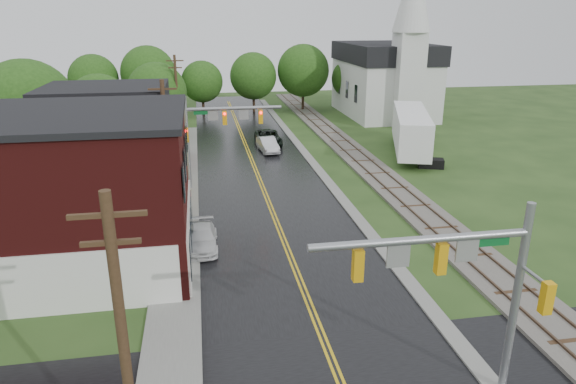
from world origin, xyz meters
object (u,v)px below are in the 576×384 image
object	(u,v)px
traffic_signal_near	(461,272)
sedan_silver	(268,145)
brick_building	(48,193)
pickup_white	(202,238)
utility_pole_a	(124,349)
tree_left_e	(158,94)
tree_left_c	(101,107)
semi_trailer	(411,129)
church	(387,72)
traffic_signal_far	(215,125)
utility_pole_c	(177,97)
tree_left_b	(30,110)
suv_dark	(268,138)

from	to	relation	value
traffic_signal_near	sedan_silver	size ratio (longest dim) A/B	1.70
traffic_signal_near	sedan_silver	world-z (taller)	traffic_signal_near
brick_building	pickup_white	world-z (taller)	brick_building
utility_pole_a	tree_left_e	size ratio (longest dim) A/B	1.10
tree_left_c	sedan_silver	size ratio (longest dim) A/B	1.77
pickup_white	semi_trailer	size ratio (longest dim) A/B	0.31
church	tree_left_e	size ratio (longest dim) A/B	2.45
traffic_signal_far	tree_left_c	xyz separation A→B (m)	(-10.38, 12.90, -0.46)
brick_building	tree_left_e	xyz separation A→B (m)	(3.64, 30.90, 0.66)
utility_pole_c	tree_left_c	xyz separation A→B (m)	(-7.05, -4.10, -0.21)
tree_left_b	suv_dark	size ratio (longest dim) A/B	1.80
tree_left_b	semi_trailer	size ratio (longest dim) A/B	0.72
pickup_white	tree_left_b	bearing A→B (deg)	129.56
brick_building	church	size ratio (longest dim) A/B	0.71
church	sedan_silver	size ratio (longest dim) A/B	4.62
tree_left_e	sedan_silver	bearing A→B (deg)	-38.08
semi_trailer	tree_left_c	bearing A→B (deg)	169.22
tree_left_c	semi_trailer	size ratio (longest dim) A/B	0.57
tree_left_b	semi_trailer	distance (m)	33.54
tree_left_b	tree_left_e	distance (m)	16.67
traffic_signal_far	tree_left_e	size ratio (longest dim) A/B	0.90
church	tree_left_e	world-z (taller)	church
traffic_signal_far	pickup_white	xyz separation A→B (m)	(-1.33, -11.04, -4.37)
church	tree_left_c	bearing A→B (deg)	-157.76
brick_building	pickup_white	size ratio (longest dim) A/B	3.45
tree_left_b	tree_left_c	distance (m)	9.03
tree_left_c	suv_dark	distance (m)	16.63
brick_building	semi_trailer	distance (m)	34.00
semi_trailer	pickup_white	bearing A→B (deg)	-137.80
traffic_signal_far	semi_trailer	distance (m)	20.44
utility_pole_a	tree_left_e	world-z (taller)	utility_pole_a
tree_left_c	tree_left_e	size ratio (longest dim) A/B	0.94
traffic_signal_near	tree_left_e	size ratio (longest dim) A/B	0.90
traffic_signal_far	tree_left_e	distance (m)	19.65
brick_building	tree_left_c	distance (m)	24.94
brick_building	utility_pole_a	xyz separation A→B (m)	(5.68, -15.00, 0.57)
traffic_signal_far	utility_pole_c	xyz separation A→B (m)	(-3.33, 17.00, -0.25)
utility_pole_c	pickup_white	xyz separation A→B (m)	(2.00, -28.04, -4.12)
church	tree_left_b	size ratio (longest dim) A/B	2.06
traffic_signal_far	utility_pole_c	distance (m)	17.33
church	semi_trailer	distance (m)	20.23
utility_pole_a	semi_trailer	bearing A→B (deg)	57.05
tree_left_e	tree_left_c	bearing A→B (deg)	-129.81
traffic_signal_near	tree_left_b	xyz separation A→B (m)	(-21.32, 29.90, 0.75)
sedan_silver	traffic_signal_far	bearing A→B (deg)	-123.08
tree_left_c	sedan_silver	world-z (taller)	tree_left_c
utility_pole_c	church	bearing A→B (deg)	19.97
suv_dark	tree_left_c	bearing A→B (deg)	-178.26
tree_left_c	pickup_white	world-z (taller)	tree_left_c
utility_pole_a	semi_trailer	distance (m)	40.96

